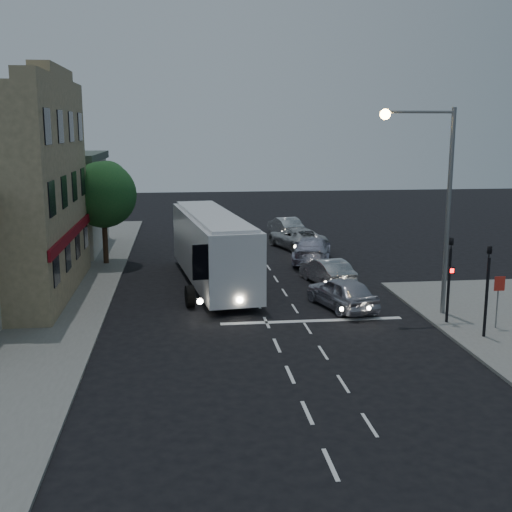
{
  "coord_description": "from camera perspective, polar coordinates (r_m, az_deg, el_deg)",
  "views": [
    {
      "loc": [
        -3.57,
        -24.36,
        8.26
      ],
      "look_at": [
        -0.02,
        5.71,
        2.2
      ],
      "focal_mm": 45.0,
      "sensor_mm": 36.0,
      "label": 1
    }
  ],
  "objects": [
    {
      "name": "car_sedan_c",
      "position": [
        44.77,
        3.61,
        1.63
      ],
      "size": [
        3.93,
        5.82,
        1.48
      ],
      "primitive_type": "imported",
      "rotation": [
        0.0,
        0.0,
        3.44
      ],
      "color": "#B3B4B5",
      "rests_on": "ground"
    },
    {
      "name": "car_extra",
      "position": [
        50.0,
        2.62,
        2.65
      ],
      "size": [
        2.29,
        4.67,
        1.47
      ],
      "primitive_type": "imported",
      "rotation": [
        0.0,
        0.0,
        3.31
      ],
      "color": "silver",
      "rests_on": "ground"
    },
    {
      "name": "street_tree",
      "position": [
        39.83,
        -13.45,
        5.59
      ],
      "size": [
        4.0,
        4.0,
        6.2
      ],
      "color": "black",
      "rests_on": "sidewalk_far"
    },
    {
      "name": "traffic_signal_main",
      "position": [
        28.12,
        16.85,
        -1.16
      ],
      "size": [
        0.25,
        0.35,
        4.1
      ],
      "color": "black",
      "rests_on": "sidewalk_near"
    },
    {
      "name": "ground",
      "position": [
        25.97,
        1.54,
        -7.23
      ],
      "size": [
        120.0,
        120.0,
        0.0
      ],
      "primitive_type": "plane",
      "color": "black"
    },
    {
      "name": "traffic_signal_side",
      "position": [
        26.67,
        19.9,
        -2.02
      ],
      "size": [
        0.18,
        0.15,
        4.1
      ],
      "color": "black",
      "rests_on": "sidewalk_near"
    },
    {
      "name": "regulatory_sign",
      "position": [
        28.14,
        20.75,
        -3.13
      ],
      "size": [
        0.45,
        0.12,
        2.2
      ],
      "color": "slate",
      "rests_on": "sidewalk_near"
    },
    {
      "name": "low_building_north",
      "position": [
        45.71,
        -19.3,
        4.57
      ],
      "size": [
        9.4,
        9.4,
        6.5
      ],
      "color": "beige",
      "rests_on": "sidewalk_far"
    },
    {
      "name": "tour_bus",
      "position": [
        34.17,
        -3.89,
        0.86
      ],
      "size": [
        4.2,
        12.76,
        3.84
      ],
      "rotation": [
        0.0,
        0.0,
        0.13
      ],
      "color": "white",
      "rests_on": "ground"
    },
    {
      "name": "streetlight",
      "position": [
        28.82,
        15.63,
        5.87
      ],
      "size": [
        3.32,
        0.44,
        9.0
      ],
      "color": "slate",
      "rests_on": "sidewalk_near"
    },
    {
      "name": "car_suv",
      "position": [
        30.05,
        7.65,
        -3.24
      ],
      "size": [
        2.9,
        4.76,
        1.51
      ],
      "primitive_type": "imported",
      "rotation": [
        0.0,
        0.0,
        3.41
      ],
      "color": "#B0B0BB",
      "rests_on": "ground"
    },
    {
      "name": "car_sedan_b",
      "position": [
        40.06,
        4.99,
        0.55
      ],
      "size": [
        3.57,
        5.95,
        1.61
      ],
      "primitive_type": "imported",
      "rotation": [
        0.0,
        0.0,
        2.89
      ],
      "color": "#ACABBE",
      "rests_on": "ground"
    },
    {
      "name": "road_markings",
      "position": [
        29.28,
        3.11,
        -5.08
      ],
      "size": [
        8.0,
        30.55,
        0.01
      ],
      "color": "silver",
      "rests_on": "ground"
    },
    {
      "name": "car_sedan_a",
      "position": [
        34.55,
        6.34,
        -1.37
      ],
      "size": [
        2.34,
        4.53,
        1.42
      ],
      "primitive_type": "imported",
      "rotation": [
        0.0,
        0.0,
        3.34
      ],
      "color": "#AAAAAC",
      "rests_on": "ground"
    }
  ]
}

